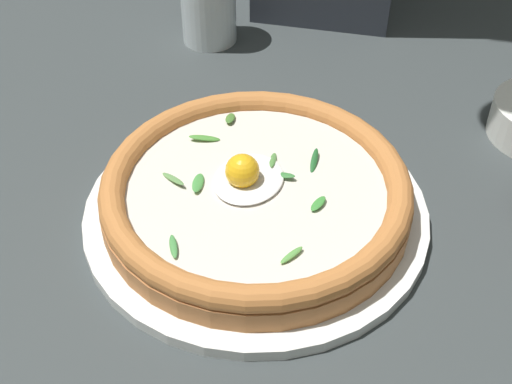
{
  "coord_description": "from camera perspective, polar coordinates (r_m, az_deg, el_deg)",
  "views": [
    {
      "loc": [
        0.39,
        0.24,
        0.47
      ],
      "look_at": [
        -0.03,
        0.04,
        0.03
      ],
      "focal_mm": 48.66,
      "sensor_mm": 36.0,
      "label": 1
    }
  ],
  "objects": [
    {
      "name": "pizza_plate",
      "position": [
        0.66,
        -0.0,
        -1.67
      ],
      "size": [
        0.32,
        0.32,
        0.01
      ],
      "primitive_type": "cylinder",
      "color": "white",
      "rests_on": "ground"
    },
    {
      "name": "ground_plane",
      "position": [
        0.66,
        -4.14,
        -3.8
      ],
      "size": [
        2.4,
        2.4,
        0.03
      ],
      "primitive_type": "cube",
      "color": "#363D3D",
      "rests_on": "ground"
    },
    {
      "name": "pizza",
      "position": [
        0.64,
        -0.01,
        0.02
      ],
      "size": [
        0.29,
        0.29,
        0.06
      ],
      "color": "#BC753F",
      "rests_on": "pizza_plate"
    },
    {
      "name": "drinking_glass",
      "position": [
        0.9,
        -3.96,
        15.44
      ],
      "size": [
        0.07,
        0.07,
        0.13
      ],
      "color": "silver",
      "rests_on": "ground"
    }
  ]
}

